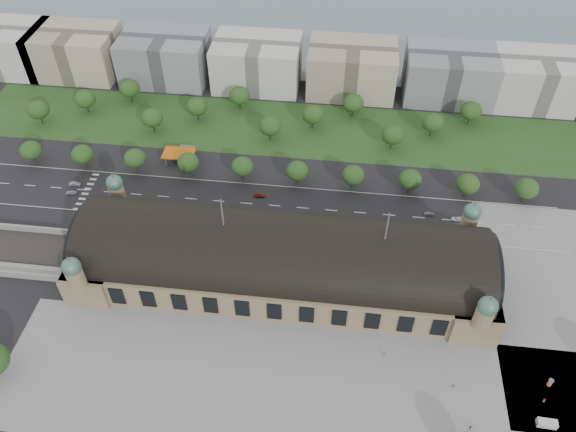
# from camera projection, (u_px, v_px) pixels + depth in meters

# --- Properties ---
(ground) EXTENTS (900.00, 900.00, 0.00)m
(ground) POSITION_uv_depth(u_px,v_px,m) (282.00, 277.00, 208.54)
(ground) COLOR black
(ground) RESTS_ON ground
(station) EXTENTS (150.00, 48.40, 44.30)m
(station) POSITION_uv_depth(u_px,v_px,m) (282.00, 259.00, 201.31)
(station) COLOR #8C7D57
(station) RESTS_ON ground
(plaza_south) EXTENTS (190.00, 48.00, 0.12)m
(plaza_south) POSITION_uv_depth(u_px,v_px,m) (296.00, 389.00, 176.65)
(plaza_south) COLOR gray
(plaza_south) RESTS_ON ground
(plaza_east) EXTENTS (56.00, 100.00, 0.12)m
(plaza_east) POSITION_uv_depth(u_px,v_px,m) (568.00, 304.00, 199.90)
(plaza_east) COLOR gray
(plaza_east) RESTS_ON ground
(road_slab) EXTENTS (260.00, 26.00, 0.10)m
(road_slab) POSITION_uv_depth(u_px,v_px,m) (246.00, 203.00, 237.03)
(road_slab) COLOR black
(road_slab) RESTS_ON ground
(grass_belt) EXTENTS (300.00, 45.00, 0.10)m
(grass_belt) POSITION_uv_depth(u_px,v_px,m) (275.00, 128.00, 275.42)
(grass_belt) COLOR #2A4A1D
(grass_belt) RESTS_ON ground
(petrol_station) EXTENTS (14.00, 13.00, 5.05)m
(petrol_station) POSITION_uv_depth(u_px,v_px,m) (183.00, 152.00, 257.05)
(petrol_station) COLOR #CD600C
(petrol_station) RESTS_ON ground
(office_0) EXTENTS (45.00, 32.00, 24.00)m
(office_0) POSITION_uv_depth(u_px,v_px,m) (6.00, 48.00, 308.20)
(office_0) COLOR silver
(office_0) RESTS_ON ground
(office_1) EXTENTS (45.00, 32.00, 24.00)m
(office_1) POSITION_uv_depth(u_px,v_px,m) (76.00, 52.00, 304.85)
(office_1) COLOR #BAAF92
(office_1) RESTS_ON ground
(office_2) EXTENTS (45.00, 32.00, 24.00)m
(office_2) POSITION_uv_depth(u_px,v_px,m) (165.00, 57.00, 300.66)
(office_2) COLOR gray
(office_2) RESTS_ON ground
(office_3) EXTENTS (45.00, 32.00, 24.00)m
(office_3) POSITION_uv_depth(u_px,v_px,m) (257.00, 63.00, 296.46)
(office_3) COLOR silver
(office_3) RESTS_ON ground
(office_4) EXTENTS (45.00, 32.00, 24.00)m
(office_4) POSITION_uv_depth(u_px,v_px,m) (352.00, 69.00, 292.27)
(office_4) COLOR #BAAF92
(office_4) RESTS_ON ground
(office_5) EXTENTS (45.00, 32.00, 24.00)m
(office_5) POSITION_uv_depth(u_px,v_px,m) (449.00, 75.00, 288.08)
(office_5) COLOR gray
(office_5) RESTS_ON ground
(office_6) EXTENTS (45.00, 32.00, 24.00)m
(office_6) POSITION_uv_depth(u_px,v_px,m) (539.00, 80.00, 284.30)
(office_6) COLOR silver
(office_6) RESTS_ON ground
(tree_row_0) EXTENTS (9.60, 9.60, 11.52)m
(tree_row_0) POSITION_uv_depth(u_px,v_px,m) (31.00, 150.00, 250.78)
(tree_row_0) COLOR #2D2116
(tree_row_0) RESTS_ON ground
(tree_row_1) EXTENTS (9.60, 9.60, 11.52)m
(tree_row_1) POSITION_uv_depth(u_px,v_px,m) (82.00, 154.00, 248.76)
(tree_row_1) COLOR #2D2116
(tree_row_1) RESTS_ON ground
(tree_row_2) EXTENTS (9.60, 9.60, 11.52)m
(tree_row_2) POSITION_uv_depth(u_px,v_px,m) (135.00, 158.00, 246.75)
(tree_row_2) COLOR #2D2116
(tree_row_2) RESTS_ON ground
(tree_row_3) EXTENTS (9.60, 9.60, 11.52)m
(tree_row_3) POSITION_uv_depth(u_px,v_px,m) (188.00, 162.00, 244.74)
(tree_row_3) COLOR #2D2116
(tree_row_3) RESTS_ON ground
(tree_row_4) EXTENTS (9.60, 9.60, 11.52)m
(tree_row_4) POSITION_uv_depth(u_px,v_px,m) (242.00, 167.00, 242.73)
(tree_row_4) COLOR #2D2116
(tree_row_4) RESTS_ON ground
(tree_row_5) EXTENTS (9.60, 9.60, 11.52)m
(tree_row_5) POSITION_uv_depth(u_px,v_px,m) (297.00, 171.00, 240.71)
(tree_row_5) COLOR #2D2116
(tree_row_5) RESTS_ON ground
(tree_row_6) EXTENTS (9.60, 9.60, 11.52)m
(tree_row_6) POSITION_uv_depth(u_px,v_px,m) (353.00, 175.00, 238.70)
(tree_row_6) COLOR #2D2116
(tree_row_6) RESTS_ON ground
(tree_row_7) EXTENTS (9.60, 9.60, 11.52)m
(tree_row_7) POSITION_uv_depth(u_px,v_px,m) (410.00, 179.00, 236.69)
(tree_row_7) COLOR #2D2116
(tree_row_7) RESTS_ON ground
(tree_row_8) EXTENTS (9.60, 9.60, 11.52)m
(tree_row_8) POSITION_uv_depth(u_px,v_px,m) (468.00, 184.00, 234.68)
(tree_row_8) COLOR #2D2116
(tree_row_8) RESTS_ON ground
(tree_row_9) EXTENTS (9.60, 9.60, 11.52)m
(tree_row_9) POSITION_uv_depth(u_px,v_px,m) (527.00, 188.00, 232.66)
(tree_row_9) COLOR #2D2116
(tree_row_9) RESTS_ON ground
(tree_belt_0) EXTENTS (10.40, 10.40, 12.48)m
(tree_belt_0) POSITION_uv_depth(u_px,v_px,m) (38.00, 110.00, 272.35)
(tree_belt_0) COLOR #2D2116
(tree_belt_0) RESTS_ON ground
(tree_belt_1) EXTENTS (10.40, 10.40, 12.48)m
(tree_belt_1) POSITION_uv_depth(u_px,v_px,m) (85.00, 99.00, 279.22)
(tree_belt_1) COLOR #2D2116
(tree_belt_1) RESTS_ON ground
(tree_belt_2) EXTENTS (10.40, 10.40, 12.48)m
(tree_belt_2) POSITION_uv_depth(u_px,v_px,m) (129.00, 88.00, 286.10)
(tree_belt_2) COLOR #2D2116
(tree_belt_2) RESTS_ON ground
(tree_belt_3) EXTENTS (10.40, 10.40, 12.48)m
(tree_belt_3) POSITION_uv_depth(u_px,v_px,m) (152.00, 118.00, 267.57)
(tree_belt_3) COLOR #2D2116
(tree_belt_3) RESTS_ON ground
(tree_belt_4) EXTENTS (10.40, 10.40, 12.48)m
(tree_belt_4) POSITION_uv_depth(u_px,v_px,m) (197.00, 106.00, 274.44)
(tree_belt_4) COLOR #2D2116
(tree_belt_4) RESTS_ON ground
(tree_belt_5) EXTENTS (10.40, 10.40, 12.48)m
(tree_belt_5) POSITION_uv_depth(u_px,v_px,m) (239.00, 96.00, 281.32)
(tree_belt_5) COLOR #2D2116
(tree_belt_5) RESTS_ON ground
(tree_belt_6) EXTENTS (10.40, 10.40, 12.48)m
(tree_belt_6) POSITION_uv_depth(u_px,v_px,m) (270.00, 126.00, 262.79)
(tree_belt_6) COLOR #2D2116
(tree_belt_6) RESTS_ON ground
(tree_belt_7) EXTENTS (10.40, 10.40, 12.48)m
(tree_belt_7) POSITION_uv_depth(u_px,v_px,m) (313.00, 114.00, 269.66)
(tree_belt_7) COLOR #2D2116
(tree_belt_7) RESTS_ON ground
(tree_belt_8) EXTENTS (10.40, 10.40, 12.48)m
(tree_belt_8) POSITION_uv_depth(u_px,v_px,m) (353.00, 103.00, 276.54)
(tree_belt_8) COLOR #2D2116
(tree_belt_8) RESTS_ON ground
(tree_belt_9) EXTENTS (10.40, 10.40, 12.48)m
(tree_belt_9) POSITION_uv_depth(u_px,v_px,m) (393.00, 135.00, 258.01)
(tree_belt_9) COLOR #2D2116
(tree_belt_9) RESTS_ON ground
(tree_belt_10) EXTENTS (10.40, 10.40, 12.48)m
(tree_belt_10) POSITION_uv_depth(u_px,v_px,m) (433.00, 122.00, 264.88)
(tree_belt_10) COLOR #2D2116
(tree_belt_10) RESTS_ON ground
(tree_belt_11) EXTENTS (10.40, 10.40, 12.48)m
(tree_belt_11) POSITION_uv_depth(u_px,v_px,m) (471.00, 111.00, 271.76)
(tree_belt_11) COLOR #2D2116
(tree_belt_11) RESTS_ON ground
(traffic_car_0) EXTENTS (4.71, 2.11, 1.57)m
(traffic_car_0) POSITION_uv_depth(u_px,v_px,m) (71.00, 192.00, 240.72)
(traffic_car_0) COLOR #BABABC
(traffic_car_0) RESTS_ON ground
(traffic_car_1) EXTENTS (4.85, 1.80, 1.59)m
(traffic_car_1) POSITION_uv_depth(u_px,v_px,m) (75.00, 184.00, 244.65)
(traffic_car_1) COLOR #94979D
(traffic_car_1) RESTS_ON ground
(traffic_car_2) EXTENTS (5.86, 3.07, 1.57)m
(traffic_car_2) POSITION_uv_depth(u_px,v_px,m) (116.00, 190.00, 241.96)
(traffic_car_2) COLOR black
(traffic_car_2) RESTS_ON ground
(traffic_car_3) EXTENTS (4.92, 2.36, 1.38)m
(traffic_car_3) POSITION_uv_depth(u_px,v_px,m) (260.00, 196.00, 239.48)
(traffic_car_3) COLOR maroon
(traffic_car_3) RESTS_ON ground
(traffic_car_4) EXTENTS (4.68, 2.07, 1.57)m
(traffic_car_4) POSITION_uv_depth(u_px,v_px,m) (299.00, 215.00, 230.99)
(traffic_car_4) COLOR #1B244C
(traffic_car_4) RESTS_ON ground
(traffic_car_5) EXTENTS (4.44, 2.02, 1.41)m
(traffic_car_5) POSITION_uv_depth(u_px,v_px,m) (429.00, 214.00, 231.48)
(traffic_car_5) COLOR #54575C
(traffic_car_5) RESTS_ON ground
(traffic_car_6) EXTENTS (4.82, 2.58, 1.29)m
(traffic_car_6) POSITION_uv_depth(u_px,v_px,m) (457.00, 219.00, 229.55)
(traffic_car_6) COLOR silver
(traffic_car_6) RESTS_ON ground
(parked_car_0) EXTENTS (4.70, 3.93, 1.52)m
(parked_car_0) POSITION_uv_depth(u_px,v_px,m) (159.00, 221.00, 228.49)
(parked_car_0) COLOR black
(parked_car_0) RESTS_ON ground
(parked_car_1) EXTENTS (6.21, 4.51, 1.57)m
(parked_car_1) POSITION_uv_depth(u_px,v_px,m) (173.00, 223.00, 227.81)
(parked_car_1) COLOR maroon
(parked_car_1) RESTS_ON ground
(parked_car_2) EXTENTS (5.35, 4.95, 1.51)m
(parked_car_2) POSITION_uv_depth(u_px,v_px,m) (166.00, 225.00, 227.04)
(parked_car_2) COLOR #182544
(parked_car_2) RESTS_ON ground
(parked_car_3) EXTENTS (4.46, 3.42, 1.42)m
(parked_car_3) POSITION_uv_depth(u_px,v_px,m) (195.00, 227.00, 226.06)
(parked_car_3) COLOR #5B5F63
(parked_car_3) RESTS_ON ground
(parked_car_4) EXTENTS (4.37, 3.62, 1.41)m
(parked_car_4) POSITION_uv_depth(u_px,v_px,m) (178.00, 226.00, 226.63)
(parked_car_4) COLOR silver
(parked_car_4) RESTS_ON ground
(parked_car_5) EXTENTS (6.22, 5.10, 1.58)m
(parked_car_5) POSITION_uv_depth(u_px,v_px,m) (208.00, 224.00, 227.13)
(parked_car_5) COLOR gray
(parked_car_5) RESTS_ON ground
(parked_car_6) EXTENTS (5.78, 4.72, 1.57)m
(parked_car_6) POSITION_uv_depth(u_px,v_px,m) (232.00, 226.00, 226.30)
(parked_car_6) COLOR black
(parked_car_6) RESTS_ON ground
(bus_west) EXTENTS (11.66, 3.83, 3.19)m
(bus_west) POSITION_uv_depth(u_px,v_px,m) (292.00, 223.00, 226.43)
(bus_west) COLOR red
(bus_west) RESTS_ON ground
(bus_mid) EXTENTS (11.09, 3.04, 3.06)m
(bus_mid) POSITION_uv_depth(u_px,v_px,m) (342.00, 226.00, 225.43)
(bus_mid) COLOR silver
(bus_mid) RESTS_ON ground
(bus_east) EXTENTS (11.89, 3.08, 3.29)m
(bus_east) POSITION_uv_depth(u_px,v_px,m) (386.00, 224.00, 225.99)
(bus_east) COLOR beige
(bus_east) RESTS_ON ground
(van_east) EXTENTS (5.87, 2.56, 2.51)m
(van_east) POSITION_uv_depth(u_px,v_px,m) (546.00, 423.00, 167.33)
(van_east) COLOR silver
(van_east) RESTS_ON ground
(advertising_column) EXTENTS (1.60, 1.60, 3.04)m
(advertising_column) POSITION_uv_depth(u_px,v_px,m) (550.00, 383.00, 176.39)
(advertising_column) COLOR #D93656
(advertising_column) RESTS_ON ground
(pedestrian_0) EXTENTS (0.97, 0.64, 1.87)m
(pedestrian_0) POSITION_uv_depth(u_px,v_px,m) (384.00, 355.00, 184.23)
(pedestrian_0) COLOR gray
(pedestrian_0) RESTS_ON ground
(pedestrian_1) EXTENTS (0.67, 0.63, 1.54)m
(pedestrian_1) POSITION_uv_depth(u_px,v_px,m) (453.00, 386.00, 176.47)
(pedestrian_1) COLOR gray
(pedestrian_1) RESTS_ON ground
(pedestrian_4) EXTENTS (0.85, 1.10, 1.57)m
(pedestrian_4) POSITION_uv_depth(u_px,v_px,m) (470.00, 428.00, 166.79)
(pedestrian_4) COLOR gray
(pedestrian_4) RESTS_ON ground
(pedestrian_5) EXTENTS (0.57, 0.93, 1.84)m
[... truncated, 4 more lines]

